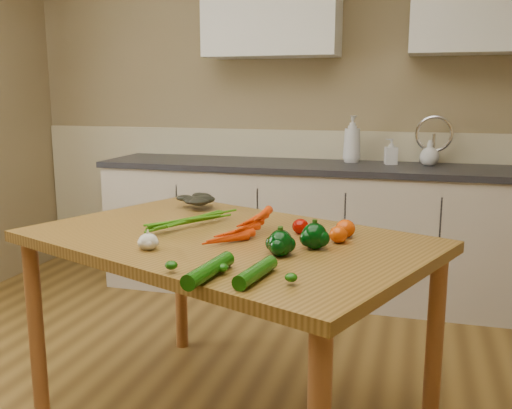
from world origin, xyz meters
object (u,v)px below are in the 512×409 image
at_px(soap_bottle_c, 430,153).
at_px(tomato_b, 345,228).
at_px(pepper_b, 314,236).
at_px(zucchini_b, 209,270).
at_px(garlic_bulb, 148,242).
at_px(soap_bottle_a, 352,139).
at_px(tomato_c, 338,234).
at_px(carrot_bunch, 226,225).
at_px(leafy_greens, 198,197).
at_px(soap_bottle_b, 391,152).
at_px(pepper_c, 280,243).
at_px(zucchini_a, 256,272).
at_px(pepper_a, 280,242).
at_px(table, 226,258).
at_px(tomato_a, 300,226).

distance_m(soap_bottle_c, tomato_b, 1.75).
xyz_separation_m(pepper_b, zucchini_b, (-0.25, -0.41, -0.02)).
height_order(garlic_bulb, tomato_b, tomato_b).
bearing_deg(soap_bottle_a, tomato_c, 113.93).
xyz_separation_m(garlic_bulb, tomato_c, (0.64, 0.28, 0.00)).
bearing_deg(zucchini_b, carrot_bunch, 103.69).
xyz_separation_m(leafy_greens, tomato_c, (0.74, -0.45, -0.02)).
distance_m(soap_bottle_b, pepper_c, 2.02).
height_order(leafy_greens, pepper_b, leafy_greens).
bearing_deg(pepper_b, soap_bottle_c, 77.99).
height_order(soap_bottle_b, carrot_bunch, soap_bottle_b).
bearing_deg(zucchini_a, pepper_a, 89.19).
distance_m(soap_bottle_a, zucchini_a, 2.33).
distance_m(soap_bottle_c, tomato_c, 1.84).
relative_size(leafy_greens, zucchini_a, 0.96).
height_order(soap_bottle_a, carrot_bunch, soap_bottle_a).
relative_size(soap_bottle_a, soap_bottle_c, 1.95).
xyz_separation_m(table, carrot_bunch, (-0.01, 0.02, 0.13)).
bearing_deg(soap_bottle_a, garlic_bulb, 96.11).
height_order(garlic_bulb, pepper_c, pepper_c).
distance_m(soap_bottle_a, soap_bottle_b, 0.28).
bearing_deg(soap_bottle_b, soap_bottle_a, -115.21).
height_order(table, soap_bottle_a, soap_bottle_a).
xyz_separation_m(soap_bottle_a, zucchini_b, (-0.15, -2.34, -0.22)).
height_order(pepper_c, tomato_b, pepper_c).
height_order(pepper_a, tomato_c, pepper_a).
xyz_separation_m(soap_bottle_b, pepper_b, (-0.16, -1.88, -0.12)).
xyz_separation_m(soap_bottle_c, carrot_bunch, (-0.78, -1.80, -0.13)).
bearing_deg(pepper_b, pepper_c, -127.95).
bearing_deg(garlic_bulb, carrot_bunch, 56.18).
distance_m(garlic_bulb, zucchini_b, 0.40).
height_order(pepper_b, zucchini_a, pepper_b).
height_order(pepper_c, zucchini_a, pepper_c).
height_order(tomato_b, zucchini_b, tomato_b).
xyz_separation_m(pepper_a, pepper_b, (0.10, 0.10, 0.00)).
xyz_separation_m(carrot_bunch, pepper_b, (0.37, -0.11, 0.01)).
distance_m(tomato_a, tomato_c, 0.19).
xyz_separation_m(soap_bottle_c, tomato_b, (-0.32, -1.71, -0.13)).
xyz_separation_m(tomato_c, zucchini_a, (-0.18, -0.50, -0.01)).
bearing_deg(pepper_c, pepper_b, 52.05).
distance_m(pepper_a, zucchini_a, 0.29).
height_order(garlic_bulb, zucchini_b, garlic_bulb).
bearing_deg(table, tomato_c, 24.23).
bearing_deg(table, pepper_c, -16.22).
bearing_deg(zucchini_a, pepper_b, 75.01).
height_order(garlic_bulb, tomato_c, tomato_c).
bearing_deg(tomato_c, soap_bottle_a, 95.34).
bearing_deg(soap_bottle_b, zucchini_b, -24.92).
xyz_separation_m(table, soap_bottle_c, (0.77, 1.82, 0.26)).
height_order(soap_bottle_b, garlic_bulb, soap_bottle_b).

